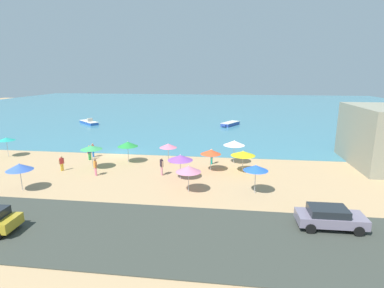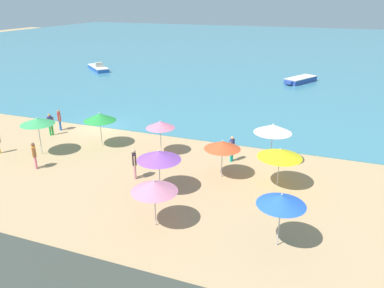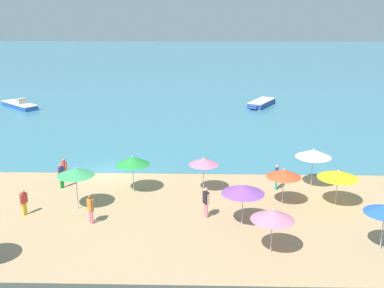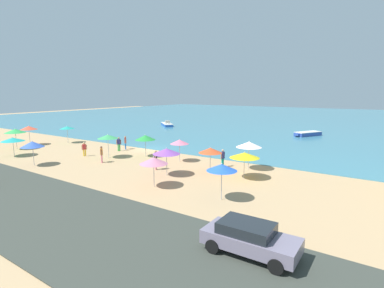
{
  "view_description": "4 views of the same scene",
  "coord_description": "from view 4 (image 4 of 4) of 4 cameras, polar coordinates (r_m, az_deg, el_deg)",
  "views": [
    {
      "loc": [
        13.47,
        -34.25,
        9.66
      ],
      "look_at": [
        8.98,
        0.35,
        1.47
      ],
      "focal_mm": 28.0,
      "sensor_mm": 36.0,
      "label": 1
    },
    {
      "loc": [
        16.87,
        -24.13,
        9.88
      ],
      "look_at": [
        9.7,
        -4.98,
        1.75
      ],
      "focal_mm": 35.0,
      "sensor_mm": 36.0,
      "label": 2
    },
    {
      "loc": [
        6.84,
        -32.11,
        11.94
      ],
      "look_at": [
        5.93,
        2.24,
        1.54
      ],
      "focal_mm": 45.0,
      "sensor_mm": 36.0,
      "label": 3
    },
    {
      "loc": [
        24.61,
        -27.3,
        7.08
      ],
      "look_at": [
        8.17,
        -2.93,
        1.91
      ],
      "focal_mm": 28.0,
      "sensor_mm": 36.0,
      "label": 4
    }
  ],
  "objects": [
    {
      "name": "beach_umbrella_1",
      "position": [
        24.81,
        9.97,
        -2.1
      ],
      "size": [
        2.44,
        2.44,
        2.25
      ],
      "color": "#B2B2B7",
      "rests_on": "ground_plane"
    },
    {
      "name": "ground_plane",
      "position": [
        37.43,
        -7.89,
        -1.02
      ],
      "size": [
        160.0,
        160.0,
        0.0
      ],
      "primitive_type": "plane",
      "color": "tan"
    },
    {
      "name": "beach_umbrella_3",
      "position": [
        42.84,
        -30.63,
        2.17
      ],
      "size": [
        2.42,
        2.42,
        2.6
      ],
      "color": "#B2B2B7",
      "rests_on": "ground_plane"
    },
    {
      "name": "beach_umbrella_5",
      "position": [
        33.31,
        -15.75,
        1.36
      ],
      "size": [
        2.19,
        2.19,
        2.58
      ],
      "color": "#B2B2B7",
      "rests_on": "ground_plane"
    },
    {
      "name": "bather_4",
      "position": [
        35.17,
        -19.83,
        -0.77
      ],
      "size": [
        0.38,
        0.5,
        1.59
      ],
      "color": "yellow",
      "rests_on": "ground_plane"
    },
    {
      "name": "beach_umbrella_9",
      "position": [
        22.4,
        -7.32,
        -3.16
      ],
      "size": [
        2.12,
        2.12,
        2.34
      ],
      "color": "#B2B2B7",
      "rests_on": "ground_plane"
    },
    {
      "name": "skiff_offshore",
      "position": [
        62.35,
        -4.8,
        3.76
      ],
      "size": [
        5.27,
        4.83,
        1.16
      ],
      "color": "#2550A6",
      "rests_on": "sea"
    },
    {
      "name": "beach_umbrella_12",
      "position": [
        19.66,
        5.7,
        -4.46
      ],
      "size": [
        2.03,
        2.03,
        2.49
      ],
      "color": "#B2B2B7",
      "rests_on": "ground_plane"
    },
    {
      "name": "beach_umbrella_11",
      "position": [
        38.37,
        -30.98,
        0.75
      ],
      "size": [
        2.41,
        2.41,
        2.15
      ],
      "color": "#B2B2B7",
      "rests_on": "ground_plane"
    },
    {
      "name": "beach_umbrella_2",
      "position": [
        33.09,
        -8.88,
        1.23
      ],
      "size": [
        2.24,
        2.24,
        2.45
      ],
      "color": "#B2B2B7",
      "rests_on": "ground_plane"
    },
    {
      "name": "beach_umbrella_13",
      "position": [
        45.23,
        -28.68,
        2.72
      ],
      "size": [
        2.15,
        2.15,
        2.63
      ],
      "color": "#B2B2B7",
      "rests_on": "ground_plane"
    },
    {
      "name": "beach_umbrella_8",
      "position": [
        30.39,
        -2.39,
        0.41
      ],
      "size": [
        1.91,
        1.91,
        2.33
      ],
      "color": "#B2B2B7",
      "rests_on": "ground_plane"
    },
    {
      "name": "beach_umbrella_10",
      "position": [
        27.67,
        10.8,
        -0.09
      ],
      "size": [
        2.33,
        2.33,
        2.66
      ],
      "color": "#B2B2B7",
      "rests_on": "ground_plane"
    },
    {
      "name": "beach_umbrella_6",
      "position": [
        25.38,
        -4.88,
        -1.37
      ],
      "size": [
        2.35,
        2.35,
        2.42
      ],
      "color": "#B2B2B7",
      "rests_on": "ground_plane"
    },
    {
      "name": "parked_car_0",
      "position": [
        13.88,
        10.87,
        -17.09
      ],
      "size": [
        4.17,
        1.94,
        1.4
      ],
      "color": "slate",
      "rests_on": "coastal_road"
    },
    {
      "name": "bather_5",
      "position": [
        28.47,
        5.86,
        -2.5
      ],
      "size": [
        0.27,
        0.56,
        1.7
      ],
      "color": "#15ACA1",
      "rests_on": "ground_plane"
    },
    {
      "name": "bather_0",
      "position": [
        31.4,
        -16.85,
        -1.72
      ],
      "size": [
        0.44,
        0.41,
        1.69
      ],
      "color": "pink",
      "rests_on": "ground_plane"
    },
    {
      "name": "bather_3",
      "position": [
        27.52,
        -6.94,
        -2.82
      ],
      "size": [
        0.38,
        0.49,
        1.81
      ],
      "color": "#D38392",
      "rests_on": "ground_plane"
    },
    {
      "name": "bather_2",
      "position": [
        37.88,
        -12.57,
        0.39
      ],
      "size": [
        0.44,
        0.42,
        1.66
      ],
      "color": "blue",
      "rests_on": "ground_plane"
    },
    {
      "name": "beach_umbrella_7",
      "position": [
        44.93,
        -22.71,
        2.91
      ],
      "size": [
        1.98,
        1.98,
        2.4
      ],
      "color": "#B2B2B7",
      "rests_on": "ground_plane"
    },
    {
      "name": "skiff_nearshore",
      "position": [
        51.54,
        21.16,
        1.84
      ],
      "size": [
        3.68,
        4.98,
        0.66
      ],
      "color": "#2F499C",
      "rests_on": "sea"
    },
    {
      "name": "beach_umbrella_0",
      "position": [
        32.51,
        -28.13,
        -0.03
      ],
      "size": [
        2.14,
        2.14,
        2.44
      ],
      "color": "#B2B2B7",
      "rests_on": "ground_plane"
    },
    {
      "name": "sea",
      "position": [
        86.19,
        17.35,
        4.83
      ],
      "size": [
        150.0,
        110.0,
        0.05
      ],
      "primitive_type": "cube",
      "color": "teal",
      "rests_on": "ground_plane"
    },
    {
      "name": "bather_1",
      "position": [
        36.99,
        -13.77,
        0.15
      ],
      "size": [
        0.38,
        0.49,
        1.7
      ],
      "color": "green",
      "rests_on": "ground_plane"
    },
    {
      "name": "beach_umbrella_4",
      "position": [
        26.2,
        3.51,
        -1.21
      ],
      "size": [
        2.09,
        2.09,
        2.31
      ],
      "color": "#B2B2B7",
      "rests_on": "ground_plane"
    }
  ]
}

